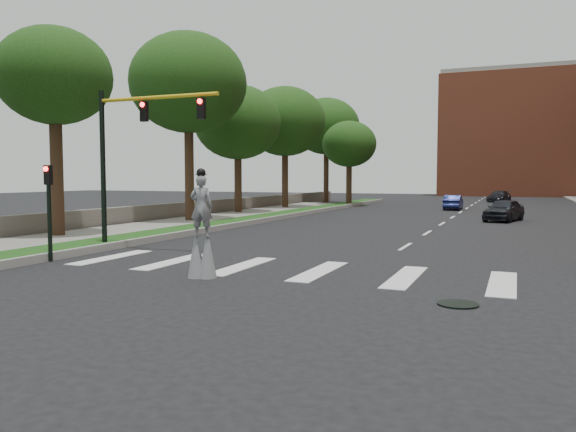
% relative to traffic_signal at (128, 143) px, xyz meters
% --- Properties ---
extents(ground_plane, '(160.00, 160.00, 0.00)m').
position_rel_traffic_signal_xyz_m(ground_plane, '(9.78, -3.00, -4.15)').
color(ground_plane, black).
rests_on(ground_plane, ground).
extents(grass_median, '(2.00, 60.00, 0.25)m').
position_rel_traffic_signal_xyz_m(grass_median, '(-1.72, 17.00, -4.03)').
color(grass_median, '#163F12').
rests_on(grass_median, ground).
extents(median_curb, '(0.20, 60.00, 0.28)m').
position_rel_traffic_signal_xyz_m(median_curb, '(-0.67, 17.00, -4.01)').
color(median_curb, gray).
rests_on(median_curb, ground).
extents(sidewalk_left, '(4.00, 60.00, 0.18)m').
position_rel_traffic_signal_xyz_m(sidewalk_left, '(-4.72, 7.00, -4.06)').
color(sidewalk_left, slate).
rests_on(sidewalk_left, ground).
extents(stone_wall, '(0.50, 56.00, 1.10)m').
position_rel_traffic_signal_xyz_m(stone_wall, '(-7.22, 19.00, -3.60)').
color(stone_wall, '#5E5951').
rests_on(stone_wall, ground).
extents(manhole, '(0.90, 0.90, 0.04)m').
position_rel_traffic_signal_xyz_m(manhole, '(12.78, -5.00, -4.13)').
color(manhole, black).
rests_on(manhole, ground).
extents(building_backdrop, '(26.00, 14.00, 18.00)m').
position_rel_traffic_signal_xyz_m(building_backdrop, '(15.78, 75.00, 4.85)').
color(building_backdrop, '#B35438').
rests_on(building_backdrop, ground).
extents(traffic_signal, '(5.30, 0.23, 6.20)m').
position_rel_traffic_signal_xyz_m(traffic_signal, '(0.00, 0.00, 0.00)').
color(traffic_signal, black).
rests_on(traffic_signal, ground).
extents(secondary_signal, '(0.25, 0.21, 3.23)m').
position_rel_traffic_signal_xyz_m(secondary_signal, '(-0.52, -3.50, -2.20)').
color(secondary_signal, black).
rests_on(secondary_signal, ground).
extents(stilt_performer, '(0.83, 0.59, 3.08)m').
position_rel_traffic_signal_xyz_m(stilt_performer, '(5.78, -4.22, -2.92)').
color(stilt_performer, '#352115').
rests_on(stilt_performer, ground).
extents(car_near, '(2.77, 4.53, 1.44)m').
position_rel_traffic_signal_xyz_m(car_near, '(13.18, 20.64, -3.43)').
color(car_near, black).
rests_on(car_near, ground).
extents(car_mid, '(1.37, 3.88, 1.28)m').
position_rel_traffic_signal_xyz_m(car_mid, '(8.85, 32.44, -3.51)').
color(car_mid, '#161D4F').
rests_on(car_mid, ground).
extents(car_far, '(2.85, 4.65, 1.26)m').
position_rel_traffic_signal_xyz_m(car_far, '(12.05, 49.94, -3.52)').
color(car_far, black).
rests_on(car_far, ground).
extents(tree_1, '(5.14, 5.14, 9.55)m').
position_rel_traffic_signal_xyz_m(tree_1, '(-5.47, 1.90, 3.14)').
color(tree_1, '#352115').
rests_on(tree_1, ground).
extents(tree_2, '(7.13, 7.13, 11.57)m').
position_rel_traffic_signal_xyz_m(tree_2, '(-4.75, 11.89, 4.36)').
color(tree_2, '#352115').
rests_on(tree_2, ground).
extents(tree_3, '(6.56, 6.56, 9.72)m').
position_rel_traffic_signal_xyz_m(tree_3, '(-5.66, 20.16, 2.75)').
color(tree_3, '#352115').
rests_on(tree_3, ground).
extents(tree_4, '(7.14, 7.14, 10.72)m').
position_rel_traffic_signal_xyz_m(tree_4, '(-5.07, 28.01, 3.51)').
color(tree_4, '#352115').
rests_on(tree_4, ground).
extents(tree_5, '(7.12, 7.12, 11.28)m').
position_rel_traffic_signal_xyz_m(tree_5, '(-5.22, 39.97, 4.08)').
color(tree_5, '#352115').
rests_on(tree_5, ground).
extents(tree_6, '(5.27, 5.27, 8.27)m').
position_rel_traffic_signal_xyz_m(tree_6, '(-1.31, 35.25, 1.84)').
color(tree_6, '#352115').
rests_on(tree_6, ground).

